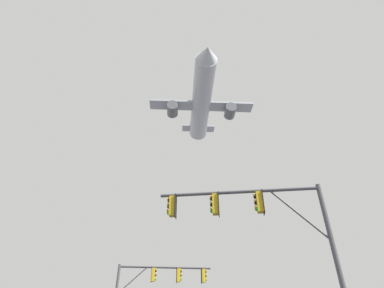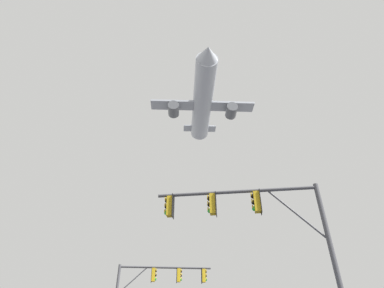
# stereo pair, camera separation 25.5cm
# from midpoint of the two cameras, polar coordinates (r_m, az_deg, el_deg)

# --- Properties ---
(signal_pole_near) EXTENTS (6.91, 1.47, 6.78)m
(signal_pole_near) POSITION_cam_midpoint_polar(r_m,az_deg,el_deg) (13.13, 12.73, -14.09)
(signal_pole_near) COLOR #4C4C51
(signal_pole_near) RESTS_ON ground
(signal_pole_far) EXTENTS (6.84, 0.63, 5.78)m
(signal_pole_far) POSITION_cam_midpoint_polar(r_m,az_deg,el_deg) (24.06, -6.47, -24.83)
(signal_pole_far) COLOR #4C4C51
(signal_pole_far) RESTS_ON ground
(airplane) EXTENTS (18.03, 23.34, 6.40)m
(airplane) POSITION_cam_midpoint_polar(r_m,az_deg,el_deg) (53.07, 2.17, 8.00)
(airplane) COLOR #B7BCC6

